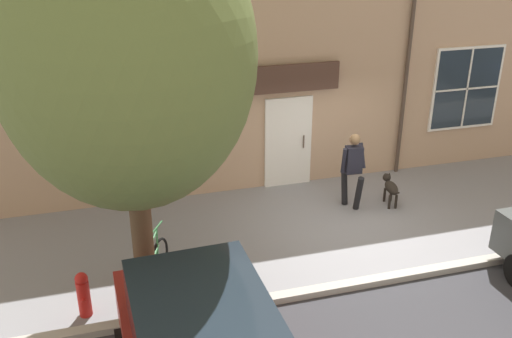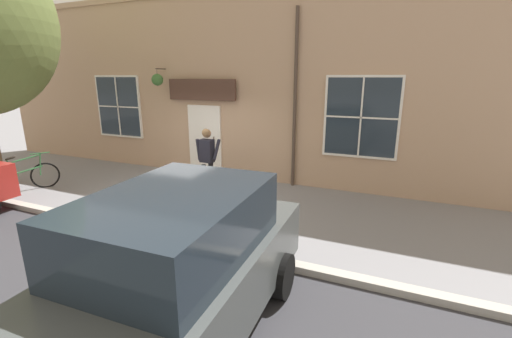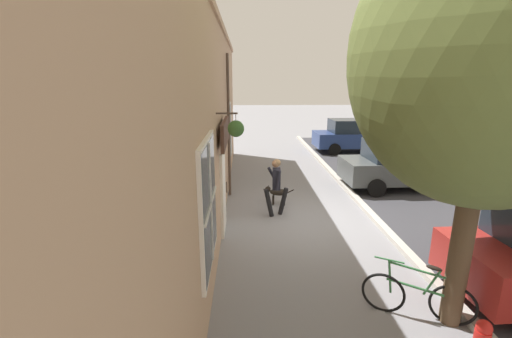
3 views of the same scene
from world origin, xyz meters
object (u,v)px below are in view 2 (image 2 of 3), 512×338
Objects in this scene: leaning_bicycle at (23,178)px; parked_car_mid_block at (170,274)px; pedestrian_walking at (207,154)px; dog_on_leash at (236,182)px.

leaning_bicycle is 0.37× the size of parked_car_mid_block.
leaning_bicycle is at bearing -112.38° from parked_car_mid_block.
pedestrian_walking is 1.72× the size of dog_on_leash.
pedestrian_walking reaches higher than dog_on_leash.
dog_on_leash is at bearing 82.77° from pedestrian_walking.
leaning_bicycle is 7.41m from parked_car_mid_block.
leaning_bicycle reaches higher than dog_on_leash.
dog_on_leash is at bearing -161.59° from parked_car_mid_block.
pedestrian_walking is 1.06m from dog_on_leash.
pedestrian_walking is 4.87m from leaning_bicycle.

